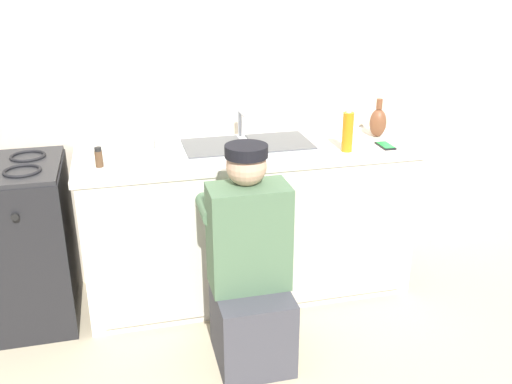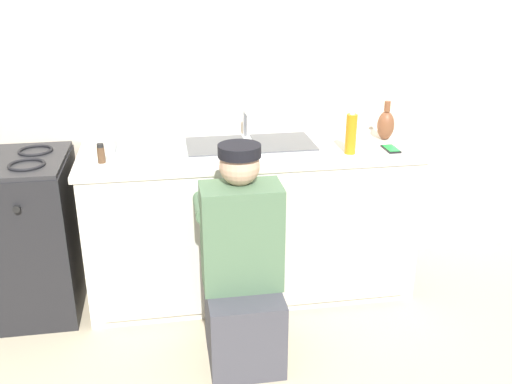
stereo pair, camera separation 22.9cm
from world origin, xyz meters
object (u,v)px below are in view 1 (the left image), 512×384
(stove_range, at_px, (10,245))
(soap_bottle_orange, at_px, (348,131))
(plumber_person, at_px, (250,276))
(dish_rack_tray, at_px, (134,152))
(sink_double_basin, at_px, (247,146))
(cell_phone, at_px, (385,146))
(spice_bottle_pepper, at_px, (99,157))
(vase_decorative, at_px, (378,122))

(stove_range, xyz_separation_m, soap_bottle_orange, (1.85, -0.16, 0.55))
(plumber_person, bearing_deg, dish_rack_tray, 125.86)
(sink_double_basin, relative_size, soap_bottle_orange, 3.20)
(sink_double_basin, distance_m, cell_phone, 0.79)
(spice_bottle_pepper, height_order, cell_phone, spice_bottle_pepper)
(stove_range, height_order, vase_decorative, vase_decorative)
(sink_double_basin, xyz_separation_m, spice_bottle_pepper, (-0.81, -0.10, 0.03))
(sink_double_basin, distance_m, spice_bottle_pepper, 0.81)
(sink_double_basin, distance_m, stove_range, 1.40)
(spice_bottle_pepper, relative_size, soap_bottle_orange, 0.42)
(cell_phone, bearing_deg, plumber_person, -151.33)
(sink_double_basin, xyz_separation_m, cell_phone, (0.78, -0.14, -0.01))
(vase_decorative, height_order, dish_rack_tray, vase_decorative)
(spice_bottle_pepper, relative_size, dish_rack_tray, 0.37)
(dish_rack_tray, bearing_deg, stove_range, -177.22)
(stove_range, height_order, plumber_person, plumber_person)
(vase_decorative, bearing_deg, cell_phone, -101.62)
(vase_decorative, xyz_separation_m, spice_bottle_pepper, (-1.63, -0.16, -0.04))
(spice_bottle_pepper, relative_size, cell_phone, 0.75)
(stove_range, bearing_deg, sink_double_basin, 0.09)
(vase_decorative, distance_m, dish_rack_tray, 1.45)
(vase_decorative, relative_size, dish_rack_tray, 0.82)
(stove_range, xyz_separation_m, cell_phone, (2.10, -0.13, 0.44))
(spice_bottle_pepper, height_order, soap_bottle_orange, soap_bottle_orange)
(stove_range, distance_m, cell_phone, 2.15)
(plumber_person, height_order, vase_decorative, vase_decorative)
(cell_phone, xyz_separation_m, dish_rack_tray, (-1.40, 0.17, 0.02))
(stove_range, relative_size, cell_phone, 6.56)
(vase_decorative, bearing_deg, stove_range, -178.23)
(vase_decorative, relative_size, spice_bottle_pepper, 2.19)
(sink_double_basin, bearing_deg, spice_bottle_pepper, -173.14)
(vase_decorative, bearing_deg, plumber_person, -143.78)
(sink_double_basin, xyz_separation_m, vase_decorative, (0.82, 0.06, 0.07))
(stove_range, xyz_separation_m, plumber_person, (1.18, -0.64, 0.01))
(vase_decorative, bearing_deg, spice_bottle_pepper, -174.35)
(stove_range, xyz_separation_m, vase_decorative, (2.14, 0.07, 0.53))
(sink_double_basin, relative_size, cell_phone, 5.71)
(stove_range, distance_m, plumber_person, 1.34)
(plumber_person, distance_m, vase_decorative, 1.30)
(plumber_person, height_order, spice_bottle_pepper, plumber_person)
(sink_double_basin, height_order, vase_decorative, vase_decorative)
(stove_range, distance_m, vase_decorative, 2.21)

